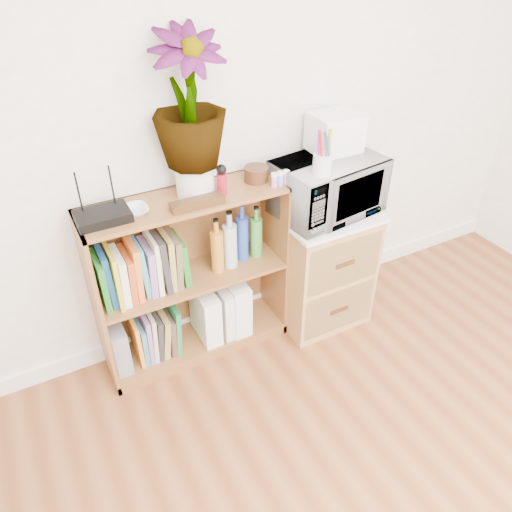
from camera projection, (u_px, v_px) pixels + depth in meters
skirting_board at (242, 305)px, 3.06m from camera, size 4.00×0.02×0.10m
bookshelf at (192, 279)px, 2.58m from camera, size 1.00×0.30×0.95m
wicker_unit at (319, 266)px, 2.89m from camera, size 0.50×0.45×0.70m
microwave at (328, 187)px, 2.58m from camera, size 0.58×0.43×0.30m
pen_cup at (322, 164)px, 2.34m from camera, size 0.09×0.09×0.10m
small_appliance at (335, 132)px, 2.54m from camera, size 0.24×0.20×0.19m
router at (103, 216)px, 2.14m from camera, size 0.23×0.16×0.04m
white_bowl at (134, 211)px, 2.18m from camera, size 0.13×0.13×0.03m
plant_pot at (195, 179)px, 2.31m from camera, size 0.18×0.18×0.15m
potted_plant at (189, 100)px, 2.09m from camera, size 0.33×0.33×0.59m
trinket_box at (197, 203)px, 2.24m from camera, size 0.25×0.06×0.04m
kokeshi_doll at (222, 184)px, 2.32m from camera, size 0.05×0.05×0.10m
wooden_bowl at (256, 174)px, 2.44m from camera, size 0.12×0.12×0.07m
paint_jars at (280, 180)px, 2.40m from camera, size 0.11×0.04×0.05m
file_box at (118, 345)px, 2.58m from camera, size 0.08×0.21×0.27m
magazine_holder_left at (205, 314)px, 2.74m from camera, size 0.10×0.25×0.31m
magazine_holder_mid at (225, 308)px, 2.79m from camera, size 0.10×0.24×0.30m
magazine_holder_right at (234, 303)px, 2.81m from camera, size 0.10×0.26×0.32m
cookbooks at (142, 268)px, 2.40m from camera, size 0.43×0.20×0.30m
liquor_bottles at (236, 238)px, 2.58m from camera, size 0.31×0.07×0.32m
lower_books at (155, 333)px, 2.65m from camera, size 0.24×0.19×0.28m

